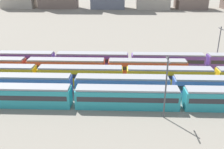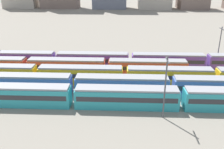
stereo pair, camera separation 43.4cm
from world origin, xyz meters
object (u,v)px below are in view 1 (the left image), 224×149
Objects in this scene: train_track_3 at (66,66)px; catenary_pole_3 at (219,44)px; train_track_2 at (125,75)px; train_track_4 at (205,61)px; train_track_1 at (122,85)px; catenary_pole_2 at (166,85)px; train_track_0 at (182,98)px.

train_track_3 is 38.77m from catenary_pole_3.
catenary_pole_3 is at bearing 29.20° from train_track_2.
train_track_4 is 11.25× the size of catenary_pole_3.
catenary_pole_2 reaches higher than train_track_1.
train_track_0 is 11.57m from train_track_1.
train_track_2 is at bearing -150.80° from catenary_pole_3.
catenary_pole_2 is at bearing -137.07° from train_track_0.
train_track_0 is 14.26m from train_track_2.
train_track_2 is at bearing 133.15° from train_track_0.
train_track_3 is (-13.62, 5.20, -0.00)m from train_track_2.
catenary_pole_2 is (-14.09, -24.09, 3.88)m from train_track_4.
catenary_pole_3 is at bearing 56.64° from catenary_pole_2.
train_track_2 is at bearing -152.88° from train_track_4.
train_track_3 is 0.50× the size of train_track_4.
train_track_3 is 27.66m from catenary_pole_2.
catenary_pole_3 is at bearing 59.00° from train_track_0.
train_track_2 is (-9.75, 10.40, 0.00)m from train_track_0.
train_track_0 is at bearing -33.73° from train_track_3.
catenary_pole_3 is (24.67, 18.66, 3.65)m from train_track_1.
train_track_2 is 27.84m from catenary_pole_3.
train_track_2 is (0.58, 5.20, 0.00)m from train_track_1.
train_track_1 is 1.68× the size of train_track_3.
train_track_0 is 10.76× the size of catenary_pole_2.
catenary_pole_2 reaches higher than catenary_pole_3.
catenary_pole_3 is (17.88, 27.16, -0.23)m from catenary_pole_2.
catenary_pole_3 reaches higher than train_track_4.
train_track_0 is 2.02× the size of train_track_3.
train_track_0 is 6.19m from catenary_pole_2.
train_track_4 is at bearing 8.72° from train_track_3.
catenary_pole_3 is at bearing 38.99° from train_track_4.
train_track_0 and train_track_1 have the same top height.
train_track_1 is 31.15m from catenary_pole_3.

